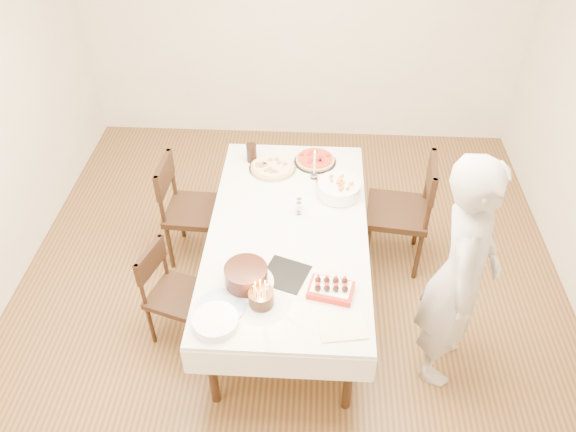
# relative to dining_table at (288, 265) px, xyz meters

# --- Properties ---
(floor) EXTENTS (5.00, 5.00, 0.00)m
(floor) POSITION_rel_dining_table_xyz_m (0.01, -0.03, -0.38)
(floor) COLOR #52311C
(floor) RESTS_ON ground
(wall_back) EXTENTS (4.50, 0.04, 2.70)m
(wall_back) POSITION_rel_dining_table_xyz_m (0.01, 2.47, 0.98)
(wall_back) COLOR beige
(wall_back) RESTS_ON floor
(dining_table) EXTENTS (1.49, 2.30, 0.75)m
(dining_table) POSITION_rel_dining_table_xyz_m (0.00, 0.00, 0.00)
(dining_table) COLOR white
(dining_table) RESTS_ON floor
(chair_right_savory) EXTENTS (0.59, 0.59, 1.03)m
(chair_right_savory) POSITION_rel_dining_table_xyz_m (0.86, 0.51, 0.14)
(chair_right_savory) COLOR black
(chair_right_savory) RESTS_ON floor
(chair_left_savory) EXTENTS (0.51, 0.51, 0.96)m
(chair_left_savory) POSITION_rel_dining_table_xyz_m (-0.80, 0.48, 0.10)
(chair_left_savory) COLOR black
(chair_left_savory) RESTS_ON floor
(chair_left_dessert) EXTENTS (0.52, 0.52, 0.81)m
(chair_left_dessert) POSITION_rel_dining_table_xyz_m (-0.77, -0.38, 0.03)
(chair_left_dessert) COLOR black
(chair_left_dessert) RESTS_ON floor
(person) EXTENTS (0.60, 0.74, 1.78)m
(person) POSITION_rel_dining_table_xyz_m (1.11, -0.53, 0.51)
(person) COLOR beige
(person) RESTS_ON floor
(pizza_white) EXTENTS (0.50, 0.50, 0.04)m
(pizza_white) POSITION_rel_dining_table_xyz_m (-0.17, 0.72, 0.40)
(pizza_white) COLOR beige
(pizza_white) RESTS_ON dining_table
(pizza_pepperoni) EXTENTS (0.37, 0.37, 0.04)m
(pizza_pepperoni) POSITION_rel_dining_table_xyz_m (0.18, 0.84, 0.40)
(pizza_pepperoni) COLOR red
(pizza_pepperoni) RESTS_ON dining_table
(red_placemat) EXTENTS (0.29, 0.29, 0.01)m
(red_placemat) POSITION_rel_dining_table_xyz_m (0.33, 0.49, 0.38)
(red_placemat) COLOR #B21E1E
(red_placemat) RESTS_ON dining_table
(pasta_bowl) EXTENTS (0.43, 0.43, 0.11)m
(pasta_bowl) POSITION_rel_dining_table_xyz_m (0.37, 0.41, 0.44)
(pasta_bowl) COLOR white
(pasta_bowl) RESTS_ON dining_table
(taper_candle) EXTENTS (0.08, 0.08, 0.27)m
(taper_candle) POSITION_rel_dining_table_xyz_m (0.17, 0.62, 0.51)
(taper_candle) COLOR white
(taper_candle) RESTS_ON dining_table
(shaker_pair) EXTENTS (0.09, 0.09, 0.11)m
(shaker_pair) POSITION_rel_dining_table_xyz_m (0.07, 0.16, 0.43)
(shaker_pair) COLOR white
(shaker_pair) RESTS_ON dining_table
(cola_glass) EXTENTS (0.10, 0.10, 0.16)m
(cola_glass) POSITION_rel_dining_table_xyz_m (-0.35, 0.83, 0.45)
(cola_glass) COLOR black
(cola_glass) RESTS_ON dining_table
(layer_cake) EXTENTS (0.43, 0.43, 0.14)m
(layer_cake) POSITION_rel_dining_table_xyz_m (-0.24, -0.55, 0.44)
(layer_cake) COLOR black
(layer_cake) RESTS_ON dining_table
(cake_board) EXTENTS (0.36, 0.36, 0.01)m
(cake_board) POSITION_rel_dining_table_xyz_m (0.01, -0.46, 0.38)
(cake_board) COLOR black
(cake_board) RESTS_ON dining_table
(birthday_cake) EXTENTS (0.19, 0.19, 0.16)m
(birthday_cake) POSITION_rel_dining_table_xyz_m (-0.13, -0.71, 0.46)
(birthday_cake) COLOR #371E0F
(birthday_cake) RESTS_ON dining_table
(strawberry_box) EXTENTS (0.32, 0.24, 0.07)m
(strawberry_box) POSITION_rel_dining_table_xyz_m (0.31, -0.60, 0.41)
(strawberry_box) COLOR #AC1C13
(strawberry_box) RESTS_ON dining_table
(box_lid) EXTENTS (0.31, 0.23, 0.02)m
(box_lid) POSITION_rel_dining_table_xyz_m (0.38, -0.88, 0.38)
(box_lid) COLOR beige
(box_lid) RESTS_ON dining_table
(plate_stack) EXTENTS (0.36, 0.36, 0.06)m
(plate_stack) POSITION_rel_dining_table_xyz_m (-0.39, -0.89, 0.40)
(plate_stack) COLOR white
(plate_stack) RESTS_ON dining_table
(china_plate) EXTENTS (0.37, 0.37, 0.01)m
(china_plate) POSITION_rel_dining_table_xyz_m (-0.38, -0.76, 0.38)
(china_plate) COLOR white
(china_plate) RESTS_ON dining_table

